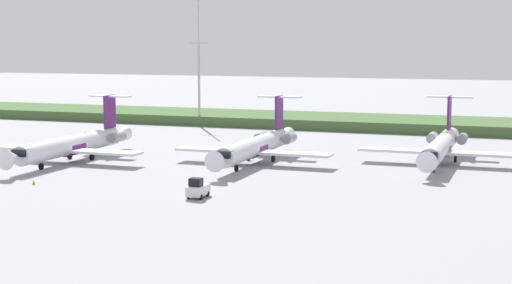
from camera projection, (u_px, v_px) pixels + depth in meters
ground_plane at (293, 147)px, 128.73m from camera, size 500.00×500.00×0.00m
grass_berm at (340, 122)px, 159.59m from camera, size 320.00×20.00×2.05m
regional_jet_nearest at (74, 144)px, 112.56m from camera, size 22.81×31.00×9.00m
regional_jet_second at (256, 145)px, 111.05m from camera, size 22.81×31.00×9.00m
regional_jet_third at (441, 146)px, 110.60m from camera, size 22.81×31.00×9.00m
antenna_mast at (199, 74)px, 158.95m from camera, size 4.40×0.50×26.14m
baggage_tug at (198, 189)px, 86.28m from camera, size 1.72×3.20×2.30m
safety_cone_mid_marker at (11, 181)px, 95.58m from camera, size 0.44×0.44×0.55m
safety_cone_rear_marker at (34, 182)px, 94.41m from camera, size 0.44×0.44×0.55m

